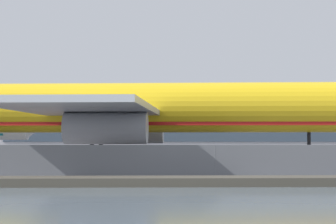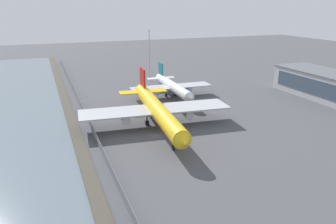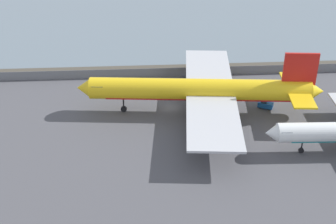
{
  "view_description": "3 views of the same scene",
  "coord_description": "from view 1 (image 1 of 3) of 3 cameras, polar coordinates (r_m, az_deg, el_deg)",
  "views": [
    {
      "loc": [
        -4.43,
        -57.98,
        2.56
      ],
      "look_at": [
        -2.36,
        4.12,
        5.3
      ],
      "focal_mm": 70.0,
      "sensor_mm": 36.0,
      "label": 1
    },
    {
      "loc": [
        79.6,
        -27.33,
        34.66
      ],
      "look_at": [
        -6.51,
        6.18,
        4.3
      ],
      "focal_mm": 35.0,
      "sensor_mm": 36.0,
      "label": 2
    },
    {
      "loc": [
        6.27,
        89.56,
        50.58
      ],
      "look_at": [
        1.3,
        9.75,
        4.55
      ],
      "focal_mm": 50.0,
      "sensor_mm": 36.0,
      "label": 3
    }
  ],
  "objects": [
    {
      "name": "cargo_jet_yellow",
      "position": [
        60.7,
        -3.98,
        0.18
      ],
      "size": [
        52.05,
        45.27,
        14.22
      ],
      "color": "yellow",
      "rests_on": "ground"
    },
    {
      "name": "terminal_building",
      "position": [
        133.12,
        1.26,
        -1.46
      ],
      "size": [
        75.5,
        16.88,
        10.06
      ],
      "color": "#B2B2B7",
      "rests_on": "ground"
    },
    {
      "name": "shoreline_seawall",
      "position": [
        37.81,
        4.85,
        -6.02
      ],
      "size": [
        320.0,
        3.0,
        0.5
      ],
      "color": "#474238",
      "rests_on": "ground"
    },
    {
      "name": "ground_plane",
      "position": [
        58.2,
        2.47,
        -5.04
      ],
      "size": [
        500.0,
        500.0,
        0.0
      ],
      "primitive_type": "plane",
      "color": "#4C4C51"
    },
    {
      "name": "perimeter_fence",
      "position": [
        42.23,
        4.12,
        -4.43
      ],
      "size": [
        280.0,
        0.1,
        2.3
      ],
      "color": "slate",
      "rests_on": "ground"
    }
  ]
}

